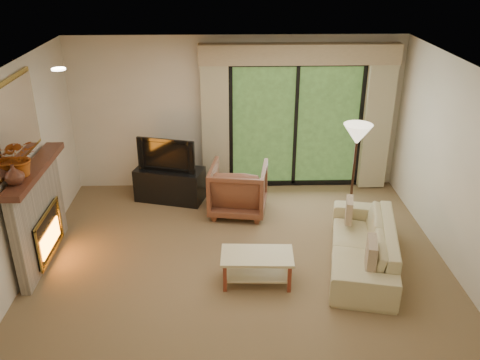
{
  "coord_description": "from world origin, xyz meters",
  "views": [
    {
      "loc": [
        -0.17,
        -5.68,
        3.87
      ],
      "look_at": [
        0.0,
        0.3,
        1.1
      ],
      "focal_mm": 38.0,
      "sensor_mm": 36.0,
      "label": 1
    }
  ],
  "objects_px": {
    "armchair": "(238,189)",
    "sofa": "(363,245)",
    "coffee_table": "(257,268)",
    "media_console": "(170,184)"
  },
  "relations": [
    {
      "from": "armchair",
      "to": "sofa",
      "type": "distance_m",
      "value": 2.2
    },
    {
      "from": "sofa",
      "to": "coffee_table",
      "type": "bearing_deg",
      "value": -63.57
    },
    {
      "from": "media_console",
      "to": "sofa",
      "type": "bearing_deg",
      "value": -20.69
    },
    {
      "from": "media_console",
      "to": "armchair",
      "type": "xyz_separation_m",
      "value": [
        1.12,
        -0.47,
        0.13
      ]
    },
    {
      "from": "armchair",
      "to": "coffee_table",
      "type": "bearing_deg",
      "value": 104.26
    },
    {
      "from": "armchair",
      "to": "sofa",
      "type": "xyz_separation_m",
      "value": [
        1.6,
        -1.51,
        -0.11
      ]
    },
    {
      "from": "armchair",
      "to": "sofa",
      "type": "height_order",
      "value": "armchair"
    },
    {
      "from": "sofa",
      "to": "media_console",
      "type": "bearing_deg",
      "value": -113.79
    },
    {
      "from": "armchair",
      "to": "sofa",
      "type": "relative_size",
      "value": 0.43
    },
    {
      "from": "media_console",
      "to": "sofa",
      "type": "distance_m",
      "value": 3.37
    }
  ]
}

